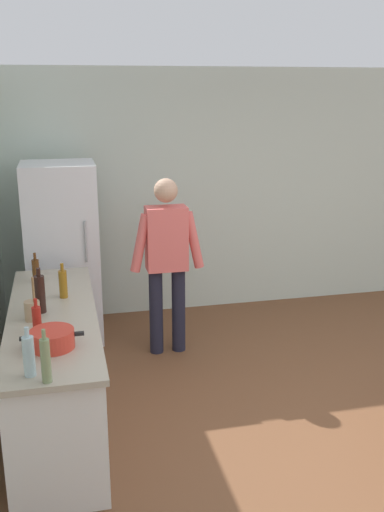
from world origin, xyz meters
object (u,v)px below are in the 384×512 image
Objects in this scene: refrigerator at (63,254)px; bottle_vinegar_tall at (46,360)px; bottle_oil_amber at (63,283)px; bottle_water_clear at (29,356)px; bottle_sauce_red at (37,319)px; bottle_wine_dark at (40,294)px; person at (167,255)px; bottle_beer_brown at (36,270)px; cooking_pot at (52,339)px; utensil_jar at (32,310)px.

refrigerator is 2.64m from bottle_vinegar_tall.
bottle_oil_amber is at bearing 85.21° from bottle_vinegar_tall.
bottle_water_clear reaches higher than bottle_sauce_red.
bottle_wine_dark is at bearing -120.82° from bottle_oil_amber.
person reaches higher than bottle_beer_brown.
cooking_pot is 1.54× the size of bottle_beer_brown.
bottle_beer_brown is at bearing 95.72° from cooking_pot.
bottle_water_clear reaches higher than bottle_oil_amber.
utensil_jar is 1.00× the size of bottle_vinegar_tall.
person reaches higher than cooking_pot.
utensil_jar is 0.85m from bottle_water_clear.
person is 6.07× the size of bottle_oil_amber.
refrigerator is at bearing 87.56° from cooking_pot.
cooking_pot is 0.38m from bottle_water_clear.
bottle_oil_amber is (0.22, -0.42, 0.01)m from bottle_beer_brown.
bottle_water_clear is (-0.04, -0.99, -0.02)m from bottle_wine_dark.
utensil_jar reaches higher than bottle_beer_brown.
cooking_pot is at bearing 86.19° from bottle_vinegar_tall.
bottle_wine_dark is at bearing 92.78° from bottle_vinegar_tall.
refrigerator is 5.62× the size of utensil_jar.
bottle_water_clear is (-0.10, 0.10, -0.01)m from bottle_vinegar_tall.
bottle_water_clear is at bearing -120.47° from person.
person is 7.08× the size of bottle_sauce_red.
refrigerator is 1.28m from bottle_oil_amber.
person is at bearing 62.76° from bottle_vinegar_tall.
bottle_sauce_red is at bearing -95.75° from refrigerator.
bottle_oil_amber is at bearing 74.04° from bottle_sauce_red.
person reaches higher than utensil_jar.
bottle_beer_brown is at bearing 93.34° from bottle_vinegar_tall.
bottle_vinegar_tall is at bearing -86.66° from bottle_beer_brown.
bottle_sauce_red is 0.67m from bottle_oil_amber.
bottle_oil_amber is (-0.01, -1.27, 0.12)m from refrigerator.
utensil_jar reaches higher than bottle_sauce_red.
refrigerator is at bearing 83.54° from bottle_wine_dark.
bottle_sauce_red is at bearing 87.66° from bottle_water_clear.
cooking_pot is 1.18× the size of bottle_wine_dark.
utensil_jar is 1.33× the size of bottle_sauce_red.
bottle_wine_dark is (-1.13, -1.00, 0.07)m from person.
bottle_vinegar_tall is (0.11, -0.95, 0.06)m from utensil_jar.
bottle_wine_dark is at bearing 97.39° from cooking_pot.
utensil_jar and bottle_vinegar_tall have the same top height.
refrigerator is 6.92× the size of bottle_beer_brown.
bottle_vinegar_tall is at bearing -45.98° from bottle_water_clear.
bottle_sauce_red is (-1.14, -1.36, 0.02)m from person.
refrigerator is 5.62× the size of bottle_vinegar_tall.
bottle_water_clear is (-0.13, -0.35, 0.07)m from cooking_pot.
utensil_jar reaches higher than cooking_pot.
utensil_jar is 1.07× the size of bottle_water_clear.
refrigerator reaches higher than bottle_oil_amber.
person is at bearing 57.47° from cooking_pot.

